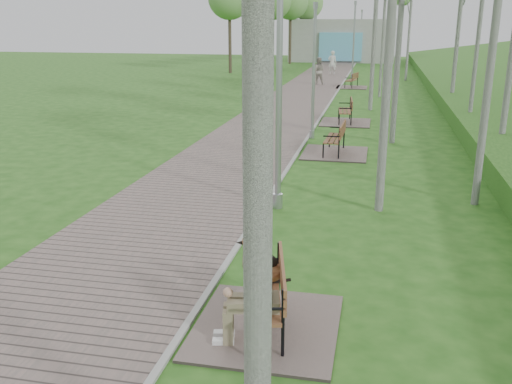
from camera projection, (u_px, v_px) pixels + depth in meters
ground at (207, 295)px, 8.43m from camera, size 120.00×120.00×0.00m
walkway at (297, 100)px, 28.90m from camera, size 3.50×67.00×0.04m
kerb at (331, 101)px, 28.55m from camera, size 0.10×67.00×0.05m
building_north at (342, 40)px, 55.87m from camera, size 10.00×5.20×4.00m
bench_main at (259, 297)px, 7.38m from camera, size 1.87×2.07×1.63m
bench_second at (334, 147)px, 17.27m from camera, size 1.92×2.14×1.18m
bench_third at (345, 117)px, 22.48m from camera, size 1.93×2.14×1.18m
bench_far at (351, 84)px, 34.27m from camera, size 1.79×1.99×1.10m
lamp_post_near at (279, 88)px, 11.61m from camera, size 0.21×0.21×5.52m
lamp_post_second at (314, 77)px, 19.06m from camera, size 0.17×0.17×4.47m
lamp_post_third at (354, 42)px, 39.65m from camera, size 0.20×0.20×5.17m
lamp_post_far at (361, 39)px, 53.16m from camera, size 0.19×0.19×4.84m
pedestrian_near at (332, 63)px, 42.44m from camera, size 0.66×0.46×1.73m
pedestrian_far at (318, 71)px, 35.64m from camera, size 0.89×0.73×1.69m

